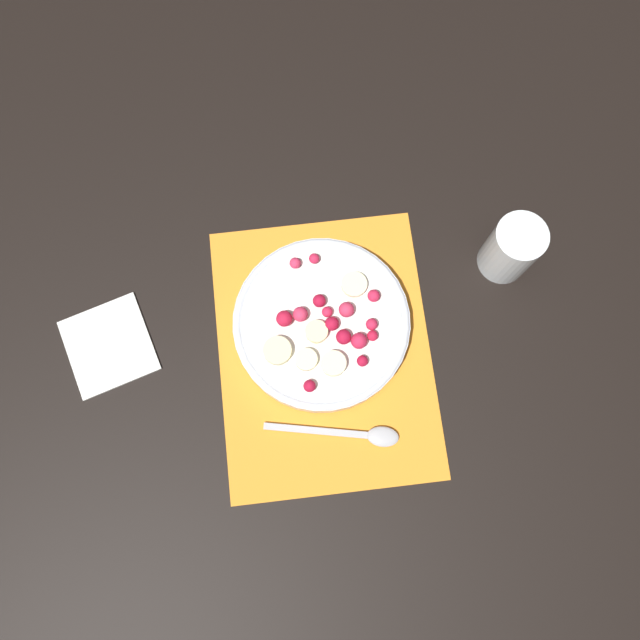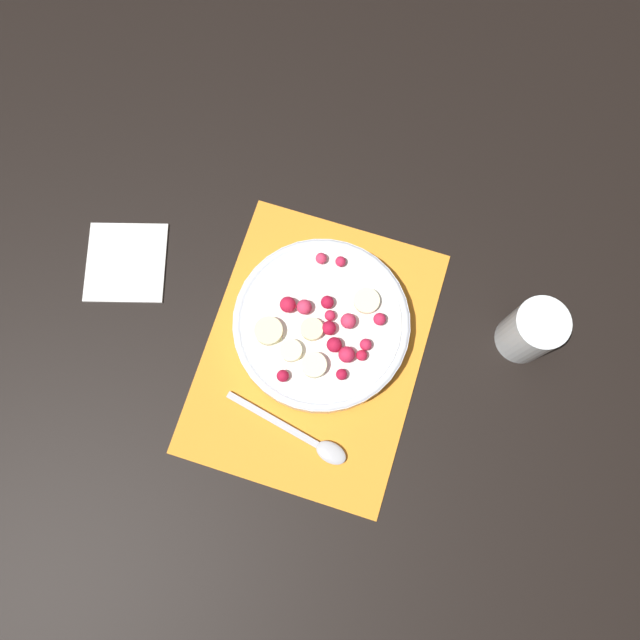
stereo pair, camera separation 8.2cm
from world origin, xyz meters
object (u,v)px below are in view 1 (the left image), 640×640
at_px(spoon, 359,435).
at_px(napkin, 108,345).
at_px(fruit_bowl, 320,324).
at_px(drinking_glass, 511,249).

distance_m(spoon, napkin, 0.36).
xyz_separation_m(fruit_bowl, spoon, (-0.15, -0.03, -0.02)).
relative_size(spoon, napkin, 1.24).
bearing_deg(napkin, fruit_bowl, -91.70).
distance_m(fruit_bowl, spoon, 0.16).
bearing_deg(napkin, spoon, -116.17).
relative_size(fruit_bowl, napkin, 1.65).
bearing_deg(drinking_glass, fruit_bowl, 104.21).
bearing_deg(fruit_bowl, drinking_glass, -75.79).
bearing_deg(spoon, drinking_glass, 54.84).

